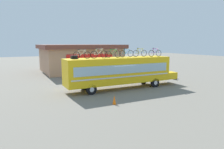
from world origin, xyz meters
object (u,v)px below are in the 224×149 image
rooftop_bicycle_2 (99,54)px  rooftop_bicycle_4 (126,53)px  rooftop_bicycle_6 (155,53)px  traffic_cone (114,100)px  bus (121,70)px  rooftop_bicycle_5 (140,53)px  rooftop_bicycle_1 (82,55)px  rooftop_bicycle_3 (113,54)px  luggage_bag_1 (74,57)px

rooftop_bicycle_2 → rooftop_bicycle_4: 3.38m
rooftop_bicycle_6 → traffic_cone: 8.99m
bus → rooftop_bicycle_5: size_ratio=7.10×
bus → rooftop_bicycle_6: size_ratio=7.44×
rooftop_bicycle_1 → rooftop_bicycle_3: size_ratio=0.98×
rooftop_bicycle_5 → rooftop_bicycle_6: (1.52, -0.66, 0.00)m
luggage_bag_1 → traffic_cone: 6.01m
rooftop_bicycle_3 → rooftop_bicycle_6: (4.89, -0.42, 0.01)m
rooftop_bicycle_4 → traffic_cone: bearing=-128.8°
rooftop_bicycle_5 → bus: bearing=-172.1°
bus → rooftop_bicycle_6: rooftop_bicycle_6 is taller
rooftop_bicycle_3 → traffic_cone: 6.17m
luggage_bag_1 → rooftop_bicycle_3: bearing=-3.3°
bus → rooftop_bicycle_3: 1.89m
rooftop_bicycle_3 → luggage_bag_1: bearing=176.7°
rooftop_bicycle_1 → rooftop_bicycle_4: bearing=4.1°
rooftop_bicycle_3 → rooftop_bicycle_4: (1.71, 0.27, 0.01)m
rooftop_bicycle_1 → rooftop_bicycle_2: rooftop_bicycle_2 is taller
rooftop_bicycle_6 → rooftop_bicycle_3: bearing=175.1°
rooftop_bicycle_1 → rooftop_bicycle_6: 8.15m
rooftop_bicycle_3 → bus: bearing=-8.0°
bus → luggage_bag_1: luggage_bag_1 is taller
rooftop_bicycle_6 → rooftop_bicycle_2: bearing=178.7°
rooftop_bicycle_3 → traffic_cone: rooftop_bicycle_3 is taller
bus → rooftop_bicycle_5: rooftop_bicycle_5 is taller
rooftop_bicycle_1 → rooftop_bicycle_5: bearing=2.8°
rooftop_bicycle_2 → luggage_bag_1: bearing=167.5°
luggage_bag_1 → bus: bearing=-4.2°
luggage_bag_1 → rooftop_bicycle_1: (0.65, -0.31, 0.21)m
rooftop_bicycle_3 → rooftop_bicycle_5: 3.38m
rooftop_bicycle_4 → rooftop_bicycle_5: (1.66, -0.03, 0.01)m
rooftop_bicycle_1 → rooftop_bicycle_3: bearing=1.5°
rooftop_bicycle_4 → traffic_cone: rooftop_bicycle_4 is taller
rooftop_bicycle_1 → traffic_cone: 5.72m
rooftop_bicycle_2 → rooftop_bicycle_5: 5.02m
luggage_bag_1 → traffic_cone: size_ratio=0.80×
rooftop_bicycle_1 → rooftop_bicycle_2: 1.64m
rooftop_bicycle_4 → rooftop_bicycle_3: bearing=-171.2°
bus → traffic_cone: size_ratio=18.48×
bus → rooftop_bicycle_3: size_ratio=7.25×
rooftop_bicycle_5 → luggage_bag_1: bearing=-179.9°
rooftop_bicycle_2 → rooftop_bicycle_5: bearing=5.9°
rooftop_bicycle_6 → traffic_cone: bearing=-149.1°
luggage_bag_1 → rooftop_bicycle_2: size_ratio=0.31×
bus → rooftop_bicycle_2: 3.01m
rooftop_bicycle_1 → rooftop_bicycle_2: (1.63, -0.19, 0.03)m
rooftop_bicycle_4 → rooftop_bicycle_6: 3.26m
rooftop_bicycle_3 → traffic_cone: bearing=-116.1°
bus → luggage_bag_1: size_ratio=23.10×
traffic_cone → rooftop_bicycle_1: bearing=101.5°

